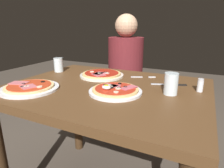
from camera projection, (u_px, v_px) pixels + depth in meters
name	position (u px, v px, depth m)	size (l,w,h in m)	color
dining_table	(106.00, 108.00, 1.10)	(1.07, 0.84, 0.76)	brown
pizza_foreground	(115.00, 90.00, 0.95)	(0.26, 0.26, 0.05)	white
pizza_across_left	(30.00, 87.00, 1.00)	(0.30, 0.30, 0.03)	white
pizza_across_right	(102.00, 75.00, 1.26)	(0.29, 0.29, 0.03)	silver
water_glass_near	(59.00, 66.00, 1.39)	(0.06, 0.06, 0.10)	silver
water_glass_far	(171.00, 85.00, 0.93)	(0.07, 0.07, 0.11)	silver
fork	(141.00, 77.00, 1.24)	(0.15, 0.08, 0.00)	silver
knife	(171.00, 85.00, 1.08)	(0.19, 0.08, 0.01)	silver
salt_shaker	(200.00, 85.00, 0.97)	(0.03, 0.03, 0.07)	white
diner_person	(125.00, 82.00, 1.85)	(0.32, 0.32, 1.18)	black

